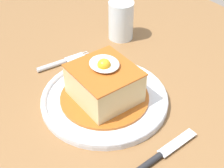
% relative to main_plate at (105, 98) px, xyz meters
% --- Properties ---
extents(dining_table, '(1.41, 0.87, 0.76)m').
position_rel_main_plate_xyz_m(dining_table, '(0.01, 0.13, -0.11)').
color(dining_table, olive).
rests_on(dining_table, ground_plane).
extents(main_plate, '(0.28, 0.28, 0.02)m').
position_rel_main_plate_xyz_m(main_plate, '(0.00, 0.00, 0.00)').
color(main_plate, white).
rests_on(main_plate, dining_table).
extents(sandwich_meal, '(0.19, 0.19, 0.10)m').
position_rel_main_plate_xyz_m(sandwich_meal, '(-0.00, 0.00, 0.04)').
color(sandwich_meal, '#B75B1E').
rests_on(sandwich_meal, main_plate).
extents(fork, '(0.03, 0.14, 0.01)m').
position_rel_main_plate_xyz_m(fork, '(-0.18, -0.01, -0.00)').
color(fork, silver).
rests_on(fork, dining_table).
extents(knife, '(0.02, 0.17, 0.01)m').
position_rel_main_plate_xyz_m(knife, '(0.18, -0.02, -0.00)').
color(knife, '#262628').
rests_on(knife, dining_table).
extents(drinking_glass, '(0.07, 0.07, 0.10)m').
position_rel_main_plate_xyz_m(drinking_glass, '(-0.19, 0.19, 0.04)').
color(drinking_glass, '#3F2314').
rests_on(drinking_glass, dining_table).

